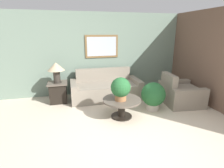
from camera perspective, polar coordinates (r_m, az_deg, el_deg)
The scene contains 10 objects.
ground_plane at distance 3.53m, azimuth 9.05°, elevation -18.22°, with size 20.00×20.00×0.00m, color beige.
wall_back at distance 5.85m, azimuth -2.10°, elevation 9.83°, with size 7.03×0.09×2.60m.
wall_right at distance 5.63m, azimuth 28.12°, elevation 7.56°, with size 0.06×5.02×2.60m.
couch_main at distance 5.47m, azimuth -2.06°, elevation -1.59°, with size 2.13×0.96×0.88m.
armchair at distance 5.42m, azimuth 21.29°, elevation -2.95°, with size 1.08×1.19×0.88m.
coffee_table at distance 4.24m, azimuth 3.19°, elevation -6.55°, with size 0.92×0.92×0.46m.
side_table at distance 5.37m, azimuth -17.15°, elevation -2.53°, with size 0.56×0.56×0.60m.
table_lamp at distance 5.19m, azimuth -17.81°, elevation 4.80°, with size 0.48×0.48×0.58m.
potted_plant_on_table at distance 4.03m, azimuth 2.85°, elevation -1.41°, with size 0.46×0.46×0.55m.
potted_plant_floor at distance 4.73m, azimuth 13.30°, elevation -3.59°, with size 0.64×0.64×0.74m.
Camera 1 is at (-1.20, -2.64, 2.01)m, focal length 28.00 mm.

